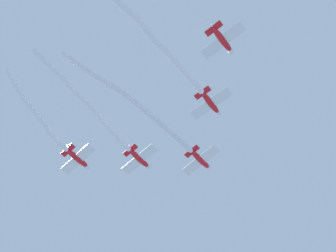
% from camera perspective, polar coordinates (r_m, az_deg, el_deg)
% --- Properties ---
extents(airplane_lead, '(4.98, 5.84, 1.56)m').
position_cam_1_polar(airplane_lead, '(62.21, 4.39, -4.54)').
color(airplane_lead, red).
extents(smoke_trail_lead, '(16.08, 16.56, 3.83)m').
position_cam_1_polar(smoke_trail_lead, '(59.67, -5.11, 3.31)').
color(smoke_trail_lead, white).
extents(airplane_left_wing, '(4.98, 5.85, 1.56)m').
position_cam_1_polar(airplane_left_wing, '(62.08, -3.85, -4.40)').
color(airplane_left_wing, red).
extents(smoke_trail_left_wing, '(16.11, 10.83, 1.88)m').
position_cam_1_polar(smoke_trail_left_wing, '(59.64, -11.16, 3.24)').
color(smoke_trail_left_wing, white).
extents(airplane_right_wing, '(4.81, 6.04, 1.56)m').
position_cam_1_polar(airplane_right_wing, '(58.63, 5.73, 3.07)').
color(airplane_right_wing, red).
extents(smoke_trail_right_wing, '(15.34, 11.51, 2.66)m').
position_cam_1_polar(smoke_trail_right_wing, '(56.22, -1.73, 11.33)').
color(smoke_trail_right_wing, white).
extents(airplane_slot, '(5.00, 5.81, 1.56)m').
position_cam_1_polar(airplane_slot, '(62.96, -12.00, -4.32)').
color(airplane_slot, red).
extents(smoke_trail_slot, '(12.78, 6.26, 2.30)m').
position_cam_1_polar(smoke_trail_slot, '(61.88, -17.30, 1.81)').
color(smoke_trail_slot, white).
extents(airplane_trail, '(4.86, 5.99, 1.56)m').
position_cam_1_polar(airplane_trail, '(55.66, 7.33, 11.35)').
color(airplane_trail, red).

